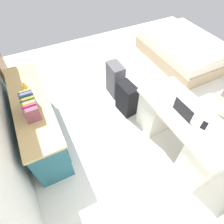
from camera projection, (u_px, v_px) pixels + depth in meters
name	position (u px, v px, depth m)	size (l,w,h in m)	color
ground_plane	(148.00, 101.00, 3.63)	(5.65, 5.65, 0.00)	silver
desk	(181.00, 131.00, 2.72)	(1.45, 0.68, 0.73)	silver
credenza	(38.00, 119.00, 2.85)	(1.80, 0.48, 0.78)	#235B6B
bed	(184.00, 50.00, 4.36)	(1.90, 1.40, 0.58)	tan
suitcase_black	(127.00, 99.00, 3.26)	(0.36, 0.22, 0.59)	black
suitcase_spare_grey	(115.00, 80.00, 3.53)	(0.36, 0.22, 0.66)	#4C4C51
laptop	(185.00, 111.00, 2.42)	(0.31, 0.23, 0.21)	#B7B7BC
computer_mouse	(174.00, 99.00, 2.61)	(0.06, 0.10, 0.03)	white
cell_phone_near_laptop	(204.00, 125.00, 2.34)	(0.07, 0.14, 0.01)	black
book_row	(30.00, 107.00, 2.35)	(0.35, 0.17, 0.23)	brown
figurine_small	(24.00, 84.00, 2.69)	(0.08, 0.08, 0.11)	gold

